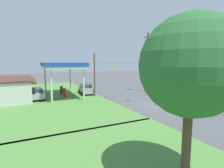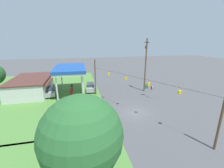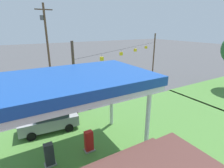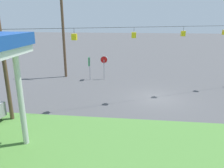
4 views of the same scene
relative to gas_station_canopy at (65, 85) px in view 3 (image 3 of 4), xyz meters
name	(u,v)px [view 3 (image 3 of 4)]	position (x,y,z in m)	size (l,w,h in m)	color
ground_plane	(128,87)	(-11.65, -9.89, -5.12)	(160.00, 160.00, 0.00)	#4C4C4F
gas_station_canopy	(65,85)	(0.00, 0.00, 0.00)	(10.37, 6.00, 5.64)	silver
fuel_pump_near	(89,142)	(-1.33, 0.00, -4.38)	(0.71, 0.56, 1.56)	gray
fuel_pump_far	(49,155)	(1.33, 0.00, -4.38)	(0.71, 0.56, 1.56)	gray
car_at_pumps_front	(50,120)	(0.43, -4.12, -4.17)	(4.80, 2.45, 1.84)	#9E9EA3
stop_sign_roadside	(81,72)	(-6.60, -15.09, -3.31)	(0.80, 0.08, 2.50)	#99999E
route_sign	(73,74)	(-5.13, -14.72, -3.41)	(0.10, 0.70, 2.40)	gray
utility_pole_main	(47,43)	(-2.18, -15.65, 1.13)	(2.20, 0.44, 11.25)	brown
signal_span_gantry	(128,60)	(-11.65, -9.91, -1.15)	(19.18, 10.24, 7.23)	brown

